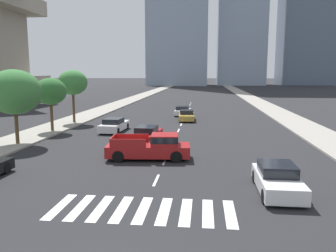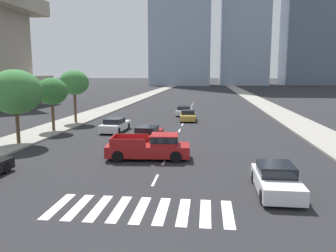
% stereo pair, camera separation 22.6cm
% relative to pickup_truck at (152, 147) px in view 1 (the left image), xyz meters
% --- Properties ---
extents(sidewalk_east, '(4.00, 260.00, 0.15)m').
position_rel_pickup_truck_xyz_m(sidewalk_east, '(13.89, 15.68, -0.74)').
color(sidewalk_east, gray).
rests_on(sidewalk_east, ground).
extents(sidewalk_west, '(4.00, 260.00, 0.15)m').
position_rel_pickup_truck_xyz_m(sidewalk_west, '(-12.13, 15.68, -0.74)').
color(sidewalk_west, gray).
rests_on(sidewalk_west, ground).
extents(crosswalk_near, '(7.65, 2.86, 0.01)m').
position_rel_pickup_truck_xyz_m(crosswalk_near, '(0.88, -8.47, -0.81)').
color(crosswalk_near, silver).
rests_on(crosswalk_near, ground).
extents(lane_divider_center, '(0.14, 50.00, 0.01)m').
position_rel_pickup_truck_xyz_m(lane_divider_center, '(0.88, 19.53, -0.81)').
color(lane_divider_center, silver).
rests_on(lane_divider_center, ground).
extents(pickup_truck, '(5.62, 2.42, 1.67)m').
position_rel_pickup_truck_xyz_m(pickup_truck, '(0.00, 0.00, 0.00)').
color(pickup_truck, maroon).
rests_on(pickup_truck, ground).
extents(sedan_white_0, '(2.10, 4.70, 1.33)m').
position_rel_pickup_truck_xyz_m(sedan_white_0, '(-5.35, 10.28, -0.20)').
color(sedan_white_0, silver).
rests_on(sedan_white_0, ground).
extents(sedan_white_1, '(2.10, 4.33, 1.25)m').
position_rel_pickup_truck_xyz_m(sedan_white_1, '(0.53, 23.94, -0.23)').
color(sedan_white_1, silver).
rests_on(sedan_white_1, ground).
extents(sedan_red_2, '(2.14, 4.77, 1.31)m').
position_rel_pickup_truck_xyz_m(sedan_red_2, '(-1.32, 5.73, -0.21)').
color(sedan_red_2, maroon).
rests_on(sedan_red_2, ground).
extents(sedan_gold_4, '(1.98, 4.39, 1.24)m').
position_rel_pickup_truck_xyz_m(sedan_gold_4, '(1.33, 18.88, -0.23)').
color(sedan_gold_4, '#B28E38').
rests_on(sedan_gold_4, ground).
extents(sedan_white_5, '(1.90, 4.31, 1.37)m').
position_rel_pickup_truck_xyz_m(sedan_white_5, '(6.90, -5.68, -0.18)').
color(sedan_white_5, silver).
rests_on(sedan_white_5, ground).
extents(street_tree_nearest, '(4.11, 4.11, 5.81)m').
position_rel_pickup_truck_xyz_m(street_tree_nearest, '(-11.33, 3.26, 3.39)').
color(street_tree_nearest, '#4C3823').
rests_on(street_tree_nearest, sidewalk_west).
extents(street_tree_second, '(3.03, 3.03, 5.07)m').
position_rel_pickup_truck_xyz_m(street_tree_second, '(-11.33, 9.51, 3.10)').
color(street_tree_second, '#4C3823').
rests_on(street_tree_second, sidewalk_west).
extents(street_tree_third, '(3.27, 3.27, 5.87)m').
position_rel_pickup_truck_xyz_m(street_tree_third, '(-11.33, 15.16, 3.79)').
color(street_tree_third, '#4C3823').
rests_on(street_tree_third, sidewalk_west).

